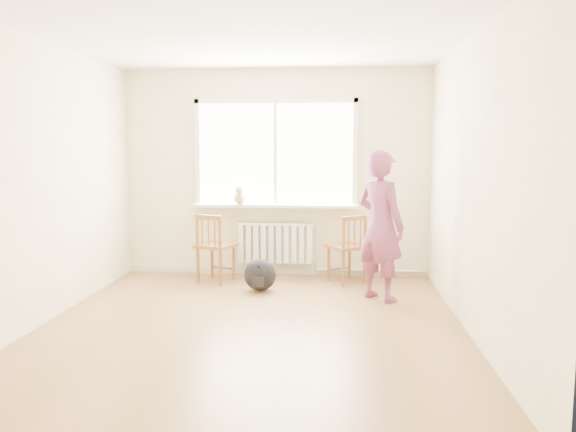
% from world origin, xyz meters
% --- Properties ---
extents(floor, '(4.50, 4.50, 0.00)m').
position_xyz_m(floor, '(0.00, 0.00, 0.00)').
color(floor, '#91633B').
rests_on(floor, ground).
extents(ceiling, '(4.50, 4.50, 0.00)m').
position_xyz_m(ceiling, '(0.00, 0.00, 2.70)').
color(ceiling, white).
rests_on(ceiling, back_wall).
extents(back_wall, '(4.00, 0.01, 2.70)m').
position_xyz_m(back_wall, '(0.00, 2.25, 1.35)').
color(back_wall, '#F1E7C1').
rests_on(back_wall, ground).
extents(window, '(2.12, 0.05, 1.42)m').
position_xyz_m(window, '(0.00, 2.22, 1.66)').
color(window, white).
rests_on(window, back_wall).
extents(windowsill, '(2.15, 0.22, 0.04)m').
position_xyz_m(windowsill, '(0.00, 2.14, 0.93)').
color(windowsill, white).
rests_on(windowsill, back_wall).
extents(radiator, '(1.00, 0.12, 0.55)m').
position_xyz_m(radiator, '(0.00, 2.16, 0.44)').
color(radiator, white).
rests_on(radiator, back_wall).
extents(heating_pipe, '(1.40, 0.04, 0.04)m').
position_xyz_m(heating_pipe, '(1.25, 2.19, 0.08)').
color(heating_pipe, silver).
rests_on(heating_pipe, back_wall).
extents(baseboard, '(4.00, 0.03, 0.08)m').
position_xyz_m(baseboard, '(0.00, 2.23, 0.04)').
color(baseboard, beige).
rests_on(baseboard, ground).
extents(chair_left, '(0.54, 0.53, 0.87)m').
position_xyz_m(chair_left, '(-0.72, 1.70, 0.44)').
color(chair_left, brown).
rests_on(chair_left, floor).
extents(chair_right, '(0.58, 0.57, 0.86)m').
position_xyz_m(chair_right, '(0.96, 1.81, 0.43)').
color(chair_right, brown).
rests_on(chair_right, floor).
extents(person, '(0.71, 0.71, 1.65)m').
position_xyz_m(person, '(1.28, 1.07, 0.83)').
color(person, '#C24046').
rests_on(person, floor).
extents(cat, '(0.20, 0.40, 0.27)m').
position_xyz_m(cat, '(-0.44, 2.05, 1.06)').
color(cat, beige).
rests_on(cat, windowsill).
extents(backpack, '(0.38, 0.29, 0.38)m').
position_xyz_m(backpack, '(-0.09, 1.34, 0.19)').
color(backpack, black).
rests_on(backpack, floor).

